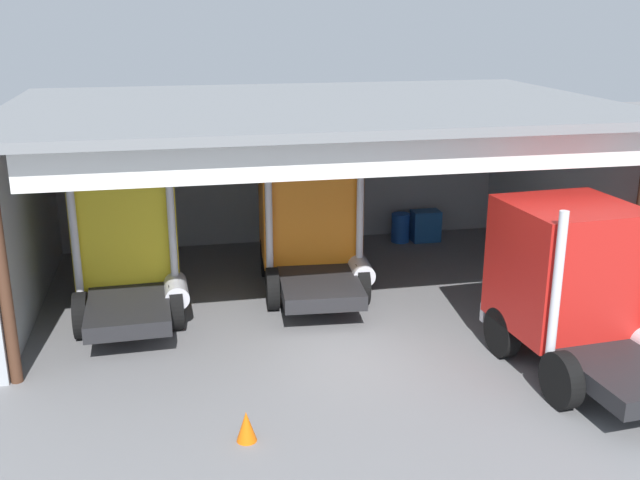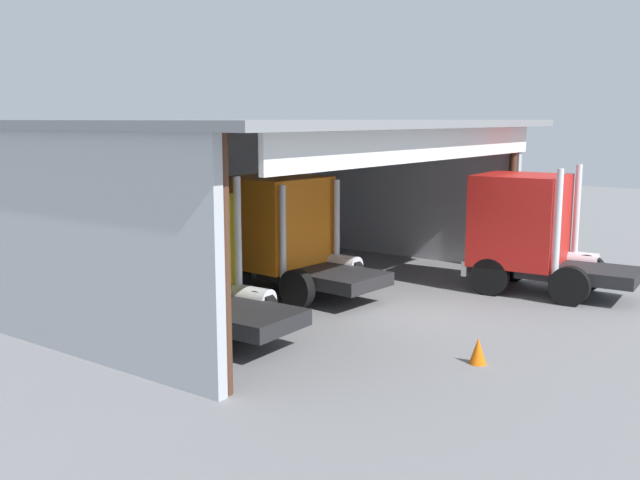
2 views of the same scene
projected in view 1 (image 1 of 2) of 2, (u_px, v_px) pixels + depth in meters
ground_plane at (348, 354)px, 15.96m from camera, size 80.00×80.00×0.00m
workshop_shed at (305, 153)px, 19.61m from camera, size 14.76×9.63×5.00m
truck_yellow_yard_outside at (127, 244)px, 17.91m from camera, size 2.68×4.65×3.71m
truck_orange_center_bay at (310, 221)px, 19.53m from camera, size 2.81×5.15×3.37m
truck_red_center_left_bay at (572, 283)px, 14.98m from camera, size 2.81×4.81×3.72m
oil_drum at (400, 228)px, 23.59m from camera, size 0.58×0.58×0.93m
tool_cart at (425, 226)px, 23.68m from camera, size 0.90×0.60×1.00m
traffic_cone at (246, 426)px, 12.67m from camera, size 0.36×0.36×0.56m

